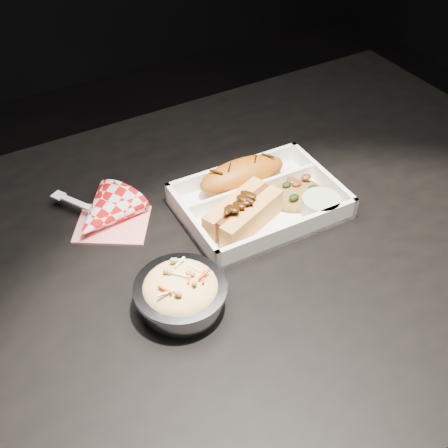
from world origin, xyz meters
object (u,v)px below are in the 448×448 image
at_px(fried_pastry, 242,175).
at_px(napkin_fork, 103,215).
at_px(food_tray, 259,204).
at_px(foil_coleslaw_cup, 181,292).
at_px(hotdog, 243,212).
at_px(dining_table, 242,275).

xyz_separation_m(fried_pastry, napkin_fork, (-0.23, 0.04, -0.02)).
bearing_deg(food_tray, foil_coleslaw_cup, -147.59).
relative_size(hotdog, foil_coleslaw_cup, 1.13).
bearing_deg(dining_table, fried_pastry, 59.85).
bearing_deg(foil_coleslaw_cup, napkin_fork, 98.07).
distance_m(dining_table, hotdog, 0.12).
bearing_deg(dining_table, hotdog, 62.15).
relative_size(food_tray, foil_coleslaw_cup, 2.06).
relative_size(dining_table, foil_coleslaw_cup, 9.66).
distance_m(dining_table, foil_coleslaw_cup, 0.20).
height_order(hotdog, napkin_fork, napkin_fork).
bearing_deg(foil_coleslaw_cup, food_tray, 30.63).
bearing_deg(food_tray, dining_table, -141.64).
height_order(dining_table, foil_coleslaw_cup, foil_coleslaw_cup).
bearing_deg(dining_table, foil_coleslaw_cup, -151.76).
bearing_deg(foil_coleslaw_cup, hotdog, 31.11).
height_order(food_tray, fried_pastry, fried_pastry).
height_order(dining_table, hotdog, hotdog).
relative_size(hotdog, napkin_fork, 0.84).
xyz_separation_m(food_tray, napkin_fork, (-0.23, 0.09, 0.01)).
bearing_deg(fried_pastry, hotdog, -120.54).
distance_m(fried_pastry, foil_coleslaw_cup, 0.27).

